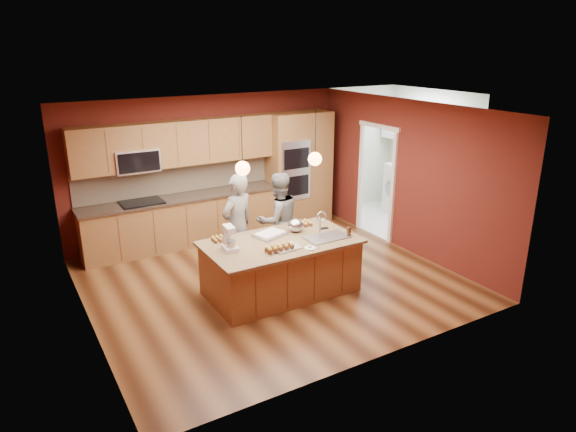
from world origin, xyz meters
TOP-DOWN VIEW (x-y plane):
  - floor at (0.00, 0.00)m, footprint 5.50×5.50m
  - ceiling at (0.00, 0.00)m, footprint 5.50×5.50m
  - wall_back at (0.00, 2.50)m, footprint 5.50×0.00m
  - wall_front at (0.00, -2.50)m, footprint 5.50×0.00m
  - wall_left at (-2.75, 0.00)m, footprint 0.00×5.00m
  - wall_right at (2.75, 0.00)m, footprint 0.00×5.00m
  - cabinet_run at (-0.68, 2.25)m, footprint 3.74×0.64m
  - oven_column at (1.85, 2.19)m, footprint 1.30×0.62m
  - doorway_trim at (2.73, 0.80)m, footprint 0.08×1.11m
  - laundry_room at (4.35, 1.20)m, footprint 2.60×2.70m
  - pendant_left at (-0.65, -0.40)m, footprint 0.20×0.20m
  - pendant_right at (0.52, -0.40)m, footprint 0.20×0.20m
  - island at (-0.05, -0.41)m, footprint 2.26×1.27m
  - person_left at (-0.35, 0.48)m, footprint 0.72×0.59m
  - person_right at (0.39, 0.48)m, footprint 0.79×0.62m
  - stand_mixer at (-0.85, -0.33)m, footprint 0.21×0.28m
  - sheet_cake at (-0.10, -0.13)m, footprint 0.56×0.47m
  - cooling_rack at (-0.14, -0.69)m, footprint 0.44×0.33m
  - mixing_bowl at (0.33, -0.18)m, footprint 0.25×0.25m
  - plate at (0.15, -0.87)m, footprint 0.17×0.17m
  - tumbler at (0.93, -0.73)m, footprint 0.07×0.07m
  - phone at (0.79, -0.29)m, footprint 0.14×0.09m
  - cupcakes_left at (-0.82, 0.07)m, footprint 0.28×0.21m
  - cupcakes_rack at (-0.27, -0.73)m, footprint 0.44×0.17m
  - cupcakes_right at (0.59, -0.00)m, footprint 0.24×0.24m
  - washer at (4.23, 0.80)m, footprint 0.63×0.65m
  - dryer at (4.18, 1.56)m, footprint 0.81×0.83m

SIDE VIEW (x-z plane):
  - floor at x=0.00m, z-range 0.00..0.00m
  - island at x=-0.05m, z-range -0.18..1.03m
  - washer at x=4.23m, z-range 0.00..0.89m
  - dryer at x=4.18m, z-range 0.00..1.08m
  - person_right at x=0.39m, z-range 0.00..1.62m
  - phone at x=0.79m, z-range 0.83..0.84m
  - plate at x=0.15m, z-range 0.83..0.85m
  - cooling_rack at x=-0.14m, z-range 0.83..0.85m
  - person_left at x=-0.35m, z-range 0.00..1.69m
  - sheet_cake at x=-0.10m, z-range 0.83..0.88m
  - cupcakes_left at x=-0.82m, z-range 0.83..0.89m
  - cupcakes_right at x=0.59m, z-range 0.83..0.90m
  - cupcakes_rack at x=-0.27m, z-range 0.85..0.93m
  - tumbler at x=0.93m, z-range 0.83..0.97m
  - mixing_bowl at x=0.33m, z-range 0.83..1.04m
  - stand_mixer at x=-0.85m, z-range 0.81..1.16m
  - cabinet_run at x=-0.68m, z-range -0.17..2.13m
  - doorway_trim at x=2.73m, z-range -0.05..2.15m
  - oven_column at x=1.85m, z-range 0.00..2.30m
  - wall_back at x=0.00m, z-range -1.40..4.10m
  - wall_front at x=0.00m, z-range -1.40..4.10m
  - wall_left at x=-2.75m, z-range -1.15..3.85m
  - wall_right at x=2.75m, z-range -1.15..3.85m
  - laundry_room at x=4.35m, z-range 0.60..3.30m
  - pendant_left at x=-0.65m, z-range 1.60..2.40m
  - pendant_right at x=0.52m, z-range 1.60..2.40m
  - ceiling at x=0.00m, z-range 2.70..2.70m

